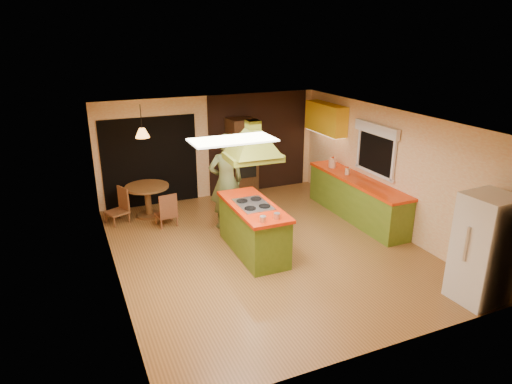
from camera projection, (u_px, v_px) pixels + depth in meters
name	position (u px, v px, depth m)	size (l,w,h in m)	color
ground	(266.00, 248.00, 8.74)	(6.50, 6.50, 0.00)	#9B6733
room_walls	(267.00, 187.00, 8.32)	(5.50, 6.50, 6.50)	#FFE3B6
ceiling_plane	(267.00, 119.00, 7.90)	(6.50, 6.50, 0.00)	silver
brick_panel	(258.00, 143.00, 11.58)	(2.64, 0.03, 2.50)	#381E14
nook_opening	(150.00, 162.00, 10.62)	(2.20, 0.03, 2.10)	black
right_counter	(356.00, 198.00, 10.03)	(0.62, 3.05, 0.92)	olive
upper_cabinets	(326.00, 118.00, 10.95)	(0.34, 1.40, 0.70)	yellow
window_right	(376.00, 141.00, 9.50)	(0.12, 1.35, 1.06)	black
fluor_panel	(233.00, 140.00, 6.46)	(1.20, 0.60, 0.03)	white
kitchen_island	(253.00, 228.00, 8.46)	(0.78, 1.91, 0.97)	#56751D
range_hood	(253.00, 134.00, 7.87)	(0.97, 0.72, 0.78)	olive
man	(226.00, 182.00, 9.39)	(0.73, 0.48, 2.01)	#546033
refrigerator	(484.00, 249.00, 6.83)	(0.71, 0.67, 1.72)	white
wall_oven	(242.00, 158.00, 11.22)	(0.68, 0.64, 1.96)	#442916
dining_table	(148.00, 195.00, 10.10)	(0.96, 0.96, 0.72)	brown
chair_left	(116.00, 206.00, 9.79)	(0.42, 0.42, 0.76)	brown
chair_near	(166.00, 209.00, 9.68)	(0.41, 0.41, 0.74)	brown
pendant_lamp	(142.00, 133.00, 9.63)	(0.30, 0.30, 0.20)	#FF9E3F
canister_large	(333.00, 163.00, 10.62)	(0.15, 0.15, 0.22)	#FAE6C9
canister_medium	(332.00, 163.00, 10.66)	(0.14, 0.14, 0.19)	beige
canister_small	(347.00, 171.00, 10.11)	(0.11, 0.11, 0.14)	beige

